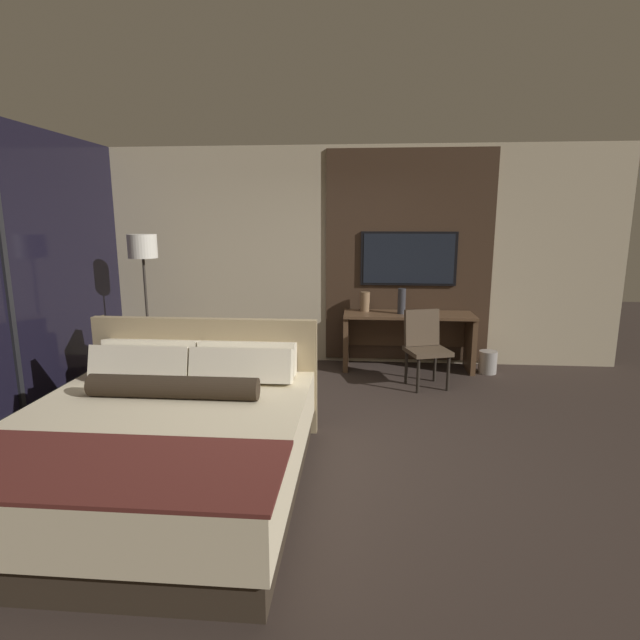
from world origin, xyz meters
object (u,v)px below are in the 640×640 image
object	(u,v)px
desk	(408,331)
armchair_by_window	(131,362)
bed	(162,442)
desk_chair	(425,342)
vase_tall	(402,301)
tv	(409,259)
vase_short	(365,302)
waste_bin	(488,362)
floor_lamp	(143,258)

from	to	relation	value
desk	armchair_by_window	size ratio (longest dim) A/B	1.68
bed	desk	size ratio (longest dim) A/B	1.40
desk_chair	vase_tall	bearing A→B (deg)	94.31
tv	vase_short	size ratio (longest dim) A/B	4.92
desk	vase_short	xyz separation A→B (m)	(-0.55, 0.09, 0.36)
waste_bin	desk	bearing A→B (deg)	172.75
armchair_by_window	vase_short	size ratio (longest dim) A/B	3.89
bed	vase_tall	bearing A→B (deg)	57.86
bed	waste_bin	size ratio (longest dim) A/B	8.11
armchair_by_window	tv	bearing A→B (deg)	-108.09
desk_chair	waste_bin	size ratio (longest dim) A/B	3.10
vase_short	bed	bearing A→B (deg)	-114.49
floor_lamp	waste_bin	size ratio (longest dim) A/B	6.11
vase_short	waste_bin	size ratio (longest dim) A/B	0.88
bed	vase_short	xyz separation A→B (m)	(1.44, 3.16, 0.51)
tv	vase_tall	size ratio (longest dim) A/B	3.84
vase_tall	waste_bin	world-z (taller)	vase_tall
armchair_by_window	vase_short	world-z (taller)	vase_short
bed	armchair_by_window	world-z (taller)	bed
bed	tv	world-z (taller)	tv
desk	desk_chair	xyz separation A→B (m)	(0.14, -0.64, 0.02)
desk	desk_chair	world-z (taller)	desk_chair
desk_chair	vase_short	xyz separation A→B (m)	(-0.68, 0.73, 0.34)
vase_tall	waste_bin	bearing A→B (deg)	-3.61
desk_chair	vase_short	size ratio (longest dim) A/B	3.51
desk	vase_short	distance (m)	0.66
bed	waste_bin	world-z (taller)	bed
bed	desk	bearing A→B (deg)	57.11
desk	tv	distance (m)	0.93
tv	waste_bin	world-z (taller)	tv
bed	floor_lamp	distance (m)	3.06
floor_lamp	vase_short	distance (m)	2.77
waste_bin	vase_short	bearing A→B (deg)	172.02
desk_chair	vase_tall	world-z (taller)	vase_tall
tv	vase_short	distance (m)	0.78
vase_short	waste_bin	xyz separation A→B (m)	(1.53, -0.22, -0.71)
floor_lamp	vase_short	xyz separation A→B (m)	(2.65, 0.57, -0.59)
desk	waste_bin	world-z (taller)	desk
vase_short	armchair_by_window	bearing A→B (deg)	-158.21
vase_tall	vase_short	bearing A→B (deg)	162.07
tv	armchair_by_window	world-z (taller)	tv
bed	waste_bin	distance (m)	4.19
waste_bin	bed	bearing A→B (deg)	-135.28
desk	vase_short	bearing A→B (deg)	170.72
tv	armchair_by_window	distance (m)	3.60
armchair_by_window	waste_bin	distance (m)	4.28
vase_tall	vase_short	distance (m)	0.48
desk	desk_chair	bearing A→B (deg)	-78.05
desk_chair	floor_lamp	bearing A→B (deg)	160.20
armchair_by_window	waste_bin	world-z (taller)	armchair_by_window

